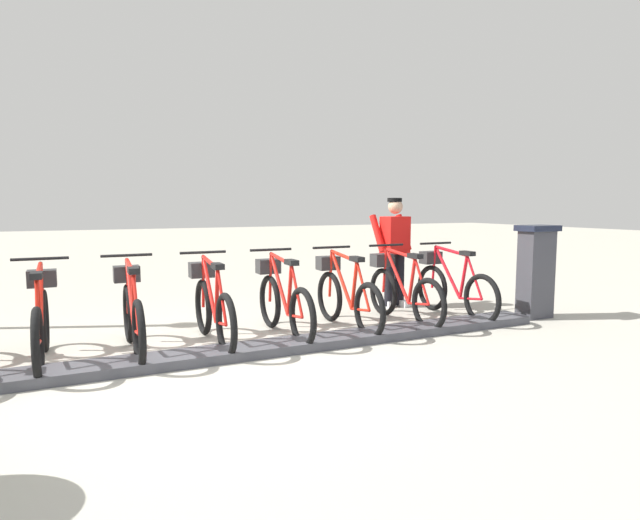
{
  "coord_description": "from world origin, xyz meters",
  "views": [
    {
      "loc": [
        -5.11,
        1.17,
        1.56
      ],
      "look_at": [
        0.5,
        -1.51,
        0.9
      ],
      "focal_mm": 29.36,
      "sensor_mm": 36.0,
      "label": 1
    }
  ],
  "objects_px": {
    "bike_docked_2": "(345,295)",
    "payment_kiosk": "(536,270)",
    "bike_docked_4": "(212,306)",
    "bike_docked_6": "(41,320)",
    "bike_docked_3": "(283,300)",
    "bike_docked_5": "(132,313)",
    "bike_docked_0": "(452,286)",
    "worker_near_rack": "(394,248)",
    "bike_docked_1": "(401,290)"
  },
  "relations": [
    {
      "from": "bike_docked_2",
      "to": "payment_kiosk",
      "type": "bearing_deg",
      "value": -102.1
    },
    {
      "from": "payment_kiosk",
      "to": "bike_docked_4",
      "type": "xyz_separation_m",
      "value": [
        0.57,
        4.36,
        -0.24
      ]
    },
    {
      "from": "bike_docked_4",
      "to": "bike_docked_6",
      "type": "xyz_separation_m",
      "value": [
        0.0,
        1.7,
        0.0
      ]
    },
    {
      "from": "bike_docked_3",
      "to": "bike_docked_6",
      "type": "distance_m",
      "value": 2.54
    },
    {
      "from": "bike_docked_5",
      "to": "payment_kiosk",
      "type": "bearing_deg",
      "value": -96.26
    },
    {
      "from": "bike_docked_0",
      "to": "bike_docked_6",
      "type": "distance_m",
      "value": 5.09
    },
    {
      "from": "bike_docked_0",
      "to": "bike_docked_3",
      "type": "bearing_deg",
      "value": 90.0
    },
    {
      "from": "bike_docked_2",
      "to": "bike_docked_6",
      "type": "bearing_deg",
      "value": 90.0
    },
    {
      "from": "payment_kiosk",
      "to": "bike_docked_2",
      "type": "relative_size",
      "value": 0.74
    },
    {
      "from": "bike_docked_5",
      "to": "worker_near_rack",
      "type": "xyz_separation_m",
      "value": [
        0.93,
        -3.89,
        0.48
      ]
    },
    {
      "from": "bike_docked_5",
      "to": "worker_near_rack",
      "type": "bearing_deg",
      "value": -76.51
    },
    {
      "from": "bike_docked_0",
      "to": "bike_docked_2",
      "type": "xyz_separation_m",
      "value": [
        0.0,
        1.7,
        0.0
      ]
    },
    {
      "from": "payment_kiosk",
      "to": "bike_docked_6",
      "type": "relative_size",
      "value": 0.74
    },
    {
      "from": "bike_docked_3",
      "to": "worker_near_rack",
      "type": "relative_size",
      "value": 1.04
    },
    {
      "from": "bike_docked_3",
      "to": "bike_docked_4",
      "type": "height_order",
      "value": "same"
    },
    {
      "from": "bike_docked_3",
      "to": "bike_docked_4",
      "type": "relative_size",
      "value": 1.0
    },
    {
      "from": "bike_docked_3",
      "to": "bike_docked_5",
      "type": "bearing_deg",
      "value": 90.0
    },
    {
      "from": "bike_docked_0",
      "to": "bike_docked_5",
      "type": "distance_m",
      "value": 4.24
    },
    {
      "from": "bike_docked_4",
      "to": "bike_docked_5",
      "type": "relative_size",
      "value": 1.0
    },
    {
      "from": "bike_docked_3",
      "to": "bike_docked_4",
      "type": "distance_m",
      "value": 0.85
    },
    {
      "from": "bike_docked_0",
      "to": "bike_docked_4",
      "type": "height_order",
      "value": "same"
    },
    {
      "from": "payment_kiosk",
      "to": "bike_docked_3",
      "type": "relative_size",
      "value": 0.74
    },
    {
      "from": "bike_docked_1",
      "to": "bike_docked_2",
      "type": "height_order",
      "value": "same"
    },
    {
      "from": "bike_docked_1",
      "to": "bike_docked_6",
      "type": "bearing_deg",
      "value": 90.0
    },
    {
      "from": "bike_docked_6",
      "to": "bike_docked_3",
      "type": "bearing_deg",
      "value": -90.0
    },
    {
      "from": "bike_docked_4",
      "to": "bike_docked_6",
      "type": "bearing_deg",
      "value": 90.0
    },
    {
      "from": "bike_docked_3",
      "to": "bike_docked_0",
      "type": "bearing_deg",
      "value": -90.0
    },
    {
      "from": "bike_docked_2",
      "to": "bike_docked_3",
      "type": "xyz_separation_m",
      "value": [
        0.0,
        0.85,
        0.0
      ]
    },
    {
      "from": "payment_kiosk",
      "to": "bike_docked_4",
      "type": "height_order",
      "value": "payment_kiosk"
    },
    {
      "from": "bike_docked_1",
      "to": "bike_docked_3",
      "type": "xyz_separation_m",
      "value": [
        0.0,
        1.7,
        0.0
      ]
    },
    {
      "from": "bike_docked_2",
      "to": "bike_docked_3",
      "type": "height_order",
      "value": "same"
    },
    {
      "from": "bike_docked_2",
      "to": "bike_docked_3",
      "type": "bearing_deg",
      "value": 90.0
    },
    {
      "from": "bike_docked_2",
      "to": "worker_near_rack",
      "type": "xyz_separation_m",
      "value": [
        0.93,
        -1.35,
        0.48
      ]
    },
    {
      "from": "bike_docked_1",
      "to": "bike_docked_4",
      "type": "relative_size",
      "value": 1.0
    },
    {
      "from": "bike_docked_2",
      "to": "bike_docked_5",
      "type": "bearing_deg",
      "value": 90.0
    },
    {
      "from": "bike_docked_1",
      "to": "bike_docked_3",
      "type": "distance_m",
      "value": 1.7
    },
    {
      "from": "bike_docked_0",
      "to": "bike_docked_4",
      "type": "relative_size",
      "value": 1.0
    },
    {
      "from": "bike_docked_4",
      "to": "worker_near_rack",
      "type": "xyz_separation_m",
      "value": [
        0.93,
        -3.05,
        0.48
      ]
    },
    {
      "from": "bike_docked_3",
      "to": "bike_docked_2",
      "type": "bearing_deg",
      "value": -90.0
    },
    {
      "from": "bike_docked_1",
      "to": "bike_docked_5",
      "type": "relative_size",
      "value": 1.0
    },
    {
      "from": "bike_docked_1",
      "to": "payment_kiosk",
      "type": "bearing_deg",
      "value": -107.45
    },
    {
      "from": "payment_kiosk",
      "to": "bike_docked_5",
      "type": "xyz_separation_m",
      "value": [
        0.57,
        5.21,
        -0.24
      ]
    },
    {
      "from": "payment_kiosk",
      "to": "bike_docked_0",
      "type": "xyz_separation_m",
      "value": [
        0.57,
        0.97,
        -0.24
      ]
    },
    {
      "from": "bike_docked_5",
      "to": "bike_docked_0",
      "type": "bearing_deg",
      "value": -90.0
    },
    {
      "from": "bike_docked_4",
      "to": "bike_docked_2",
      "type": "bearing_deg",
      "value": -90.0
    },
    {
      "from": "payment_kiosk",
      "to": "bike_docked_0",
      "type": "relative_size",
      "value": 0.74
    },
    {
      "from": "bike_docked_3",
      "to": "worker_near_rack",
      "type": "distance_m",
      "value": 2.43
    },
    {
      "from": "bike_docked_0",
      "to": "bike_docked_5",
      "type": "bearing_deg",
      "value": 90.0
    },
    {
      "from": "bike_docked_0",
      "to": "bike_docked_4",
      "type": "bearing_deg",
      "value": 90.0
    },
    {
      "from": "bike_docked_5",
      "to": "bike_docked_6",
      "type": "bearing_deg",
      "value": 90.0
    }
  ]
}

